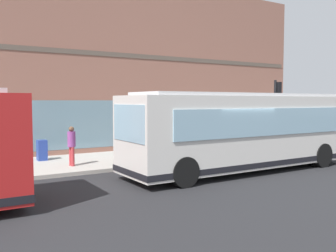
% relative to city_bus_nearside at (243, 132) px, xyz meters
% --- Properties ---
extents(ground, '(120.00, 120.00, 0.00)m').
position_rel_city_bus_nearside_xyz_m(ground, '(-0.16, 0.91, -1.55)').
color(ground, '#262628').
extents(sidewalk_curb, '(4.68, 40.00, 0.15)m').
position_rel_city_bus_nearside_xyz_m(sidewalk_curb, '(4.78, 0.91, -1.48)').
color(sidewalk_curb, '#B2ADA3').
rests_on(sidewalk_curb, ground).
extents(building_corner, '(6.48, 22.38, 9.40)m').
position_rel_city_bus_nearside_xyz_m(building_corner, '(10.32, 0.91, 3.14)').
color(building_corner, '#8C5B4C').
rests_on(building_corner, ground).
extents(city_bus_nearside, '(2.68, 10.07, 3.07)m').
position_rel_city_bus_nearside_xyz_m(city_bus_nearside, '(0.00, 0.00, 0.00)').
color(city_bus_nearside, silver).
rests_on(city_bus_nearside, ground).
extents(traffic_light_near_corner, '(0.32, 0.49, 3.72)m').
position_rel_city_bus_nearside_xyz_m(traffic_light_near_corner, '(2.86, -5.01, 1.19)').
color(traffic_light_near_corner, black).
rests_on(traffic_light_near_corner, sidewalk_curb).
extents(fire_hydrant, '(0.35, 0.35, 0.74)m').
position_rel_city_bus_nearside_xyz_m(fire_hydrant, '(5.17, 1.73, -1.04)').
color(fire_hydrant, red).
rests_on(fire_hydrant, sidewalk_curb).
extents(pedestrian_by_light_pole, '(0.32, 0.32, 1.60)m').
position_rel_city_bus_nearside_xyz_m(pedestrian_by_light_pole, '(3.79, 5.70, -0.49)').
color(pedestrian_by_light_pole, '#B23338').
rests_on(pedestrian_by_light_pole, sidewalk_curb).
extents(pedestrian_near_building_entrance, '(0.32, 0.32, 1.72)m').
position_rel_city_bus_nearside_xyz_m(pedestrian_near_building_entrance, '(5.68, -0.21, -0.41)').
color(pedestrian_near_building_entrance, '#8C3F8C').
rests_on(pedestrian_near_building_entrance, sidewalk_curb).
extents(pedestrian_near_hydrant, '(0.32, 0.32, 1.63)m').
position_rel_city_bus_nearside_xyz_m(pedestrian_near_hydrant, '(4.30, -1.37, -0.47)').
color(pedestrian_near_hydrant, '#B23338').
rests_on(pedestrian_near_hydrant, sidewalk_curb).
extents(newspaper_vending_box, '(0.44, 0.42, 0.90)m').
position_rel_city_bus_nearside_xyz_m(newspaper_vending_box, '(5.86, 6.40, -0.95)').
color(newspaper_vending_box, '#263F99').
rests_on(newspaper_vending_box, sidewalk_curb).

